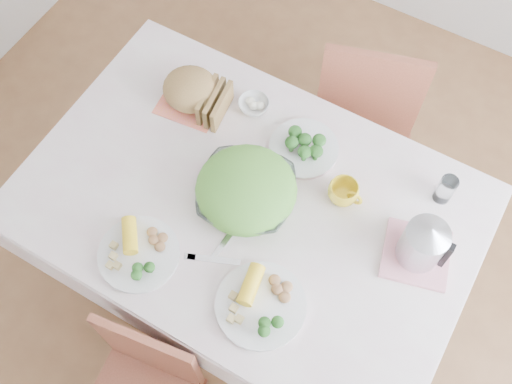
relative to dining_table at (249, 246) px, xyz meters
The scene contains 17 objects.
floor 0.38m from the dining_table, ahead, with size 3.60×3.60×0.00m, color brown.
dining_table is the anchor object (origin of this frame).
tablecloth 0.38m from the dining_table, ahead, with size 1.50×1.00×0.01m, color silver.
chair_far 0.85m from the dining_table, 83.32° to the left, with size 0.41×0.41×0.91m, color brown.
salad_bowl 0.43m from the dining_table, 138.21° to the left, with size 0.31×0.31×0.08m, color white.
dinner_plate_left 0.56m from the dining_table, 120.91° to the right, with size 0.26×0.26×0.02m, color white.
dinner_plate_right 0.54m from the dining_table, 53.29° to the right, with size 0.28×0.28×0.02m, color white.
broccoli_plate 0.49m from the dining_table, 76.28° to the left, with size 0.24×0.24×0.02m, color beige.
napkin 0.61m from the dining_table, 146.33° to the left, with size 0.22×0.22×0.00m, color #F6785A.
bread_loaf 0.64m from the dining_table, 146.33° to the left, with size 0.20×0.19×0.12m, color brown.
fruit_bowl 0.56m from the dining_table, 117.14° to the left, with size 0.11×0.11×0.03m, color white.
yellow_mug 0.53m from the dining_table, 32.76° to the left, with size 0.10×0.10×0.08m, color yellow.
glass_tumbler 0.79m from the dining_table, 31.65° to the left, with size 0.06×0.06×0.11m, color white.
pink_tray 0.69m from the dining_table, 10.51° to the left, with size 0.21×0.21×0.02m, color #D17F89.
electric_kettle 0.76m from the dining_table, 10.51° to the left, with size 0.14×0.14×0.19m, color #B2B5BA.
fork_right 0.42m from the dining_table, 86.73° to the right, with size 0.02×0.17×0.00m, color silver.
knife 0.45m from the dining_table, 87.60° to the right, with size 0.02×0.17×0.00m, color silver.
Camera 1 is at (0.47, -0.75, 2.55)m, focal length 42.00 mm.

